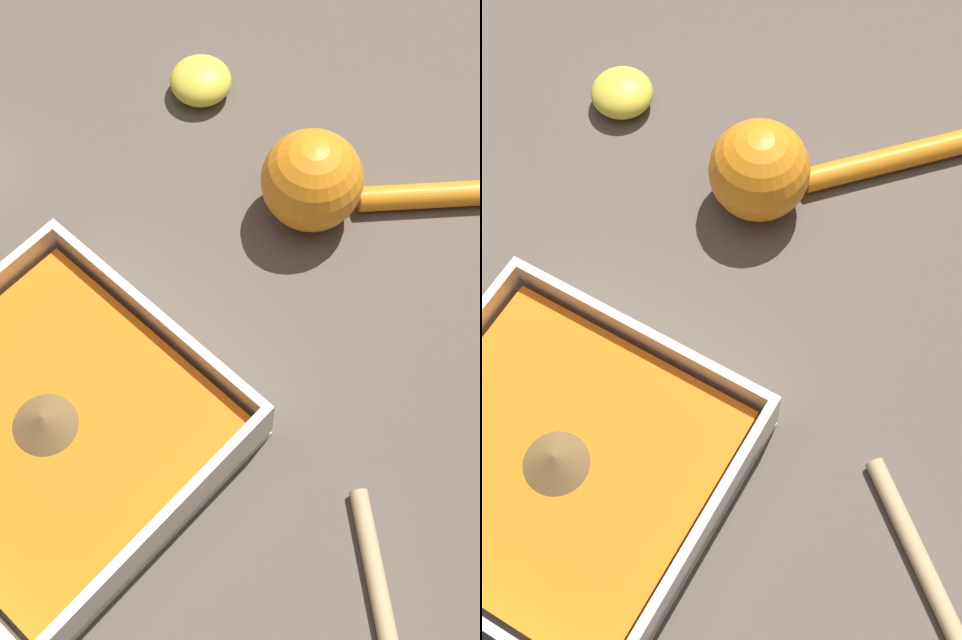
% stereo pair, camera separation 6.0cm
% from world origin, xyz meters
% --- Properties ---
extents(ground_plane, '(4.00, 4.00, 0.00)m').
position_xyz_m(ground_plane, '(0.00, 0.00, 0.00)').
color(ground_plane, brown).
extents(square_dish, '(0.20, 0.20, 0.05)m').
position_xyz_m(square_dish, '(0.02, 0.02, 0.02)').
color(square_dish, silver).
rests_on(square_dish, ground_plane).
extents(lemon_squeezer, '(0.18, 0.18, 0.07)m').
position_xyz_m(lemon_squeezer, '(0.00, -0.24, 0.03)').
color(lemon_squeezer, orange).
rests_on(lemon_squeezer, ground_plane).
extents(lemon_half, '(0.05, 0.05, 0.03)m').
position_xyz_m(lemon_half, '(0.15, -0.26, 0.01)').
color(lemon_half, yellow).
rests_on(lemon_half, ground_plane).
extents(wooden_spoon, '(0.16, 0.14, 0.01)m').
position_xyz_m(wooden_spoon, '(-0.24, -0.02, 0.01)').
color(wooden_spoon, tan).
rests_on(wooden_spoon, ground_plane).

